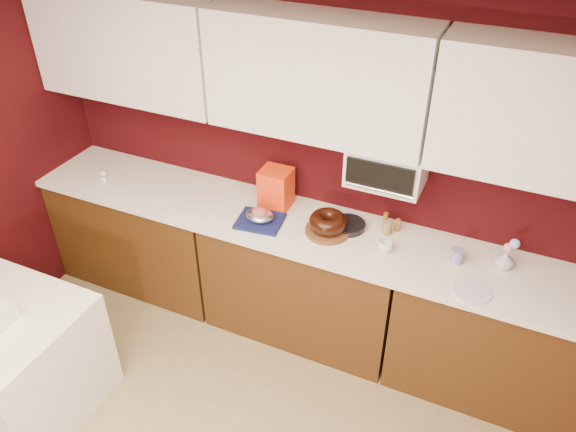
# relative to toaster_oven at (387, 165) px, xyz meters

# --- Properties ---
(wall_back) EXTENTS (4.00, 0.02, 2.50)m
(wall_back) POSITION_rel_toaster_oven_xyz_m (-0.45, 0.15, -0.12)
(wall_back) COLOR #340709
(wall_back) RESTS_ON floor
(base_cabinet_left) EXTENTS (1.31, 0.58, 0.86)m
(base_cabinet_left) POSITION_rel_toaster_oven_xyz_m (-1.78, -0.17, -0.95)
(base_cabinet_left) COLOR #46280E
(base_cabinet_left) RESTS_ON floor
(base_cabinet_center) EXTENTS (1.31, 0.58, 0.86)m
(base_cabinet_center) POSITION_rel_toaster_oven_xyz_m (-0.45, -0.17, -0.95)
(base_cabinet_center) COLOR #46280E
(base_cabinet_center) RESTS_ON floor
(base_cabinet_right) EXTENTS (1.31, 0.58, 0.86)m
(base_cabinet_right) POSITION_rel_toaster_oven_xyz_m (0.88, -0.17, -0.95)
(base_cabinet_right) COLOR #46280E
(base_cabinet_right) RESTS_ON floor
(countertop) EXTENTS (4.00, 0.62, 0.04)m
(countertop) POSITION_rel_toaster_oven_xyz_m (-0.45, -0.17, -0.49)
(countertop) COLOR white
(countertop) RESTS_ON base_cabinet_center
(upper_cabinet_left) EXTENTS (1.31, 0.33, 0.70)m
(upper_cabinet_left) POSITION_rel_toaster_oven_xyz_m (-1.78, -0.02, 0.48)
(upper_cabinet_left) COLOR white
(upper_cabinet_left) RESTS_ON wall_back
(upper_cabinet_center) EXTENTS (1.31, 0.33, 0.70)m
(upper_cabinet_center) POSITION_rel_toaster_oven_xyz_m (-0.45, -0.02, 0.48)
(upper_cabinet_center) COLOR white
(upper_cabinet_center) RESTS_ON wall_back
(upper_cabinet_right) EXTENTS (1.31, 0.33, 0.70)m
(upper_cabinet_right) POSITION_rel_toaster_oven_xyz_m (0.88, -0.02, 0.48)
(upper_cabinet_right) COLOR white
(upper_cabinet_right) RESTS_ON wall_back
(toaster_oven) EXTENTS (0.45, 0.30, 0.25)m
(toaster_oven) POSITION_rel_toaster_oven_xyz_m (0.00, 0.00, 0.00)
(toaster_oven) COLOR white
(toaster_oven) RESTS_ON upper_cabinet_center
(toaster_oven_door) EXTENTS (0.40, 0.02, 0.18)m
(toaster_oven_door) POSITION_rel_toaster_oven_xyz_m (0.00, -0.16, 0.00)
(toaster_oven_door) COLOR black
(toaster_oven_door) RESTS_ON toaster_oven
(toaster_oven_handle) EXTENTS (0.42, 0.02, 0.02)m
(toaster_oven_handle) POSITION_rel_toaster_oven_xyz_m (0.00, -0.18, -0.07)
(toaster_oven_handle) COLOR silver
(toaster_oven_handle) RESTS_ON toaster_oven
(dining_table) EXTENTS (1.00, 0.80, 0.75)m
(dining_table) POSITION_rel_toaster_oven_xyz_m (-1.85, -1.50, -1.00)
(dining_table) COLOR white
(dining_table) RESTS_ON floor
(cake_base) EXTENTS (0.34, 0.34, 0.03)m
(cake_base) POSITION_rel_toaster_oven_xyz_m (-0.29, -0.17, -0.46)
(cake_base) COLOR brown
(cake_base) RESTS_ON countertop
(bundt_cake) EXTENTS (0.30, 0.30, 0.10)m
(bundt_cake) POSITION_rel_toaster_oven_xyz_m (-0.29, -0.17, -0.39)
(bundt_cake) COLOR black
(bundt_cake) RESTS_ON cake_base
(navy_towel) EXTENTS (0.32, 0.28, 0.02)m
(navy_towel) POSITION_rel_toaster_oven_xyz_m (-0.73, -0.25, -0.46)
(navy_towel) COLOR #14194B
(navy_towel) RESTS_ON countertop
(foil_ham_nest) EXTENTS (0.19, 0.16, 0.07)m
(foil_ham_nest) POSITION_rel_toaster_oven_xyz_m (-0.73, -0.25, -0.42)
(foil_ham_nest) COLOR white
(foil_ham_nest) RESTS_ON navy_towel
(roasted_ham) EXTENTS (0.11, 0.09, 0.07)m
(roasted_ham) POSITION_rel_toaster_oven_xyz_m (-0.73, -0.25, -0.40)
(roasted_ham) COLOR #B45B52
(roasted_ham) RESTS_ON foil_ham_nest
(pandoro_box) EXTENTS (0.20, 0.18, 0.27)m
(pandoro_box) POSITION_rel_toaster_oven_xyz_m (-0.72, -0.02, -0.34)
(pandoro_box) COLOR red
(pandoro_box) RESTS_ON countertop
(dark_pan) EXTENTS (0.29, 0.29, 0.04)m
(dark_pan) POSITION_rel_toaster_oven_xyz_m (-0.19, -0.07, -0.46)
(dark_pan) COLOR black
(dark_pan) RESTS_ON countertop
(coffee_mug) EXTENTS (0.10, 0.10, 0.09)m
(coffee_mug) POSITION_rel_toaster_oven_xyz_m (0.09, -0.20, -0.43)
(coffee_mug) COLOR white
(coffee_mug) RESTS_ON countertop
(blue_jar) EXTENTS (0.09, 0.09, 0.09)m
(blue_jar) POSITION_rel_toaster_oven_xyz_m (0.51, -0.13, -0.43)
(blue_jar) COLOR navy
(blue_jar) RESTS_ON countertop
(flower_vase) EXTENTS (0.10, 0.10, 0.13)m
(flower_vase) POSITION_rel_toaster_oven_xyz_m (0.76, -0.07, -0.41)
(flower_vase) COLOR silver
(flower_vase) RESTS_ON countertop
(flower_pink) EXTENTS (0.05, 0.05, 0.05)m
(flower_pink) POSITION_rel_toaster_oven_xyz_m (0.76, -0.07, -0.33)
(flower_pink) COLOR pink
(flower_pink) RESTS_ON flower_vase
(flower_blue) EXTENTS (0.06, 0.06, 0.06)m
(flower_blue) POSITION_rel_toaster_oven_xyz_m (0.79, -0.05, -0.30)
(flower_blue) COLOR #93C0EC
(flower_blue) RESTS_ON flower_vase
(china_plate) EXTENTS (0.23, 0.23, 0.01)m
(china_plate) POSITION_rel_toaster_oven_xyz_m (0.64, -0.37, -0.47)
(china_plate) COLOR silver
(china_plate) RESTS_ON countertop
(amber_bottle) EXTENTS (0.04, 0.04, 0.09)m
(amber_bottle) POSITION_rel_toaster_oven_xyz_m (0.10, 0.03, -0.43)
(amber_bottle) COLOR #9A5E1C
(amber_bottle) RESTS_ON countertop
(paper_cup) EXTENTS (0.08, 0.08, 0.09)m
(paper_cup) POSITION_rel_toaster_oven_xyz_m (0.05, -0.03, -0.43)
(paper_cup) COLOR olive
(paper_cup) RESTS_ON countertop
(egg_left) EXTENTS (0.06, 0.05, 0.04)m
(egg_left) POSITION_rel_toaster_oven_xyz_m (-1.99, -0.26, -0.45)
(egg_left) COLOR silver
(egg_left) RESTS_ON countertop
(egg_right) EXTENTS (0.06, 0.05, 0.04)m
(egg_right) POSITION_rel_toaster_oven_xyz_m (-2.04, -0.21, -0.45)
(egg_right) COLOR white
(egg_right) RESTS_ON countertop
(amber_bottle_tall) EXTENTS (0.03, 0.03, 0.10)m
(amber_bottle_tall) POSITION_rel_toaster_oven_xyz_m (0.02, 0.04, -0.42)
(amber_bottle_tall) COLOR brown
(amber_bottle_tall) RESTS_ON countertop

